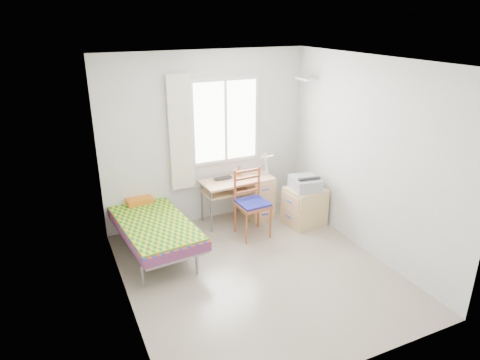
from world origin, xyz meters
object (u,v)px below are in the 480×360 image
chair (252,199)px  cabinet (305,206)px  bed (151,222)px  desk (254,195)px  printer (305,183)px

chair → cabinet: 0.92m
bed → chair: 1.46m
desk → chair: chair is taller
cabinet → bed: bearing=167.1°
bed → chair: (1.43, -0.22, 0.17)m
printer → desk: bearing=143.7°
bed → printer: bearing=-12.7°
desk → bed: bearing=-174.1°
desk → chair: size_ratio=1.14×
bed → cabinet: 2.33m
bed → printer: 2.33m
desk → cabinet: desk is taller
bed → desk: 1.74m
bed → printer: bed is taller
bed → chair: chair is taller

